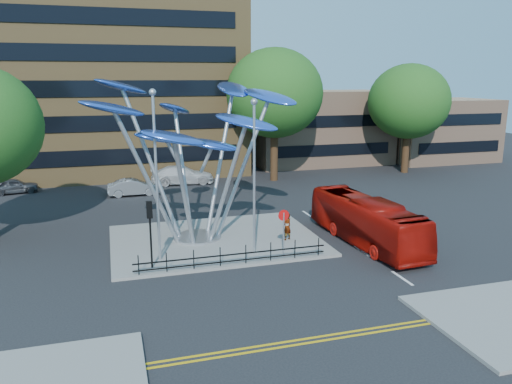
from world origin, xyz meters
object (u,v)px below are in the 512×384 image
object	(u,v)px
tree_right	(275,93)
tree_far	(409,102)
no_entry_sign_island	(284,224)
street_lamp_right	(254,164)
parked_car_mid	(134,187)
leaf_sculpture	(193,124)
parked_car_left	(14,186)
traffic_light_island	(150,220)
parked_car_right	(182,175)
street_lamp_left	(156,162)
red_bus	(366,221)
pedestrian	(287,227)

from	to	relation	value
tree_right	tree_far	bearing A→B (deg)	0.00
tree_far	no_entry_sign_island	world-z (taller)	tree_far
street_lamp_right	parked_car_mid	size ratio (longest dim) A/B	2.00
no_entry_sign_island	leaf_sculpture	bearing A→B (deg)	134.33
tree_right	no_entry_sign_island	world-z (taller)	tree_right
tree_far	parked_car_left	size ratio (longest dim) A/B	2.88
no_entry_sign_island	parked_car_mid	world-z (taller)	no_entry_sign_island
traffic_light_island	parked_car_right	bearing A→B (deg)	77.49
street_lamp_right	parked_car_right	world-z (taller)	street_lamp_right
leaf_sculpture	street_lamp_right	distance (m)	4.83
leaf_sculpture	street_lamp_left	world-z (taller)	leaf_sculpture
tree_far	parked_car_right	size ratio (longest dim) A/B	1.92
leaf_sculpture	parked_car_right	distance (m)	17.35
parked_car_left	no_entry_sign_island	bearing A→B (deg)	-150.89
traffic_light_island	parked_car_left	bearing A→B (deg)	114.89
leaf_sculpture	traffic_light_island	distance (m)	6.65
red_bus	parked_car_mid	distance (m)	20.39
no_entry_sign_island	red_bus	xyz separation A→B (m)	(5.33, 0.70, -0.47)
street_lamp_left	pedestrian	distance (m)	8.78
tree_right	parked_car_left	bearing A→B (deg)	177.46
no_entry_sign_island	parked_car_right	xyz separation A→B (m)	(-2.48, 20.34, -1.00)
red_bus	parked_car_left	world-z (taller)	red_bus
parked_car_right	parked_car_mid	bearing A→B (deg)	131.30
tree_far	street_lamp_left	bearing A→B (deg)	-145.08
street_lamp_left	street_lamp_right	world-z (taller)	street_lamp_left
street_lamp_left	red_bus	xyz separation A→B (m)	(11.83, -0.28, -4.01)
tree_right	parked_car_mid	world-z (taller)	tree_right
tree_right	pedestrian	xyz separation A→B (m)	(-5.00, -17.32, -7.09)
tree_right	street_lamp_right	distance (m)	20.64
street_lamp_right	no_entry_sign_island	bearing A→B (deg)	-17.87
parked_car_mid	parked_car_left	bearing A→B (deg)	68.43
no_entry_sign_island	tree_far	bearing A→B (deg)	44.25
leaf_sculpture	no_entry_sign_island	size ratio (longest dim) A/B	5.19
street_lamp_right	traffic_light_island	bearing A→B (deg)	-174.81
leaf_sculpture	parked_car_right	world-z (taller)	leaf_sculpture
traffic_light_island	parked_car_mid	distance (m)	17.07
parked_car_mid	leaf_sculpture	bearing A→B (deg)	-168.36
street_lamp_left	traffic_light_island	world-z (taller)	street_lamp_left
tree_far	red_bus	distance (m)	24.52
street_lamp_right	tree_right	bearing A→B (deg)	68.46
pedestrian	parked_car_mid	xyz separation A→B (m)	(-7.98, 14.79, -0.27)
street_lamp_right	pedestrian	world-z (taller)	street_lamp_right
leaf_sculpture	parked_car_right	size ratio (longest dim) A/B	2.26
red_bus	parked_car_right	world-z (taller)	red_bus
tree_far	parked_car_mid	size ratio (longest dim) A/B	2.61
pedestrian	street_lamp_right	bearing A→B (deg)	8.85
street_lamp_right	parked_car_right	xyz separation A→B (m)	(-0.98, 19.86, -4.28)
leaf_sculpture	pedestrian	xyz separation A→B (m)	(5.07, -2.00, -5.92)
red_bus	parked_car_left	bearing A→B (deg)	134.24
street_lamp_left	red_bus	world-z (taller)	street_lamp_left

